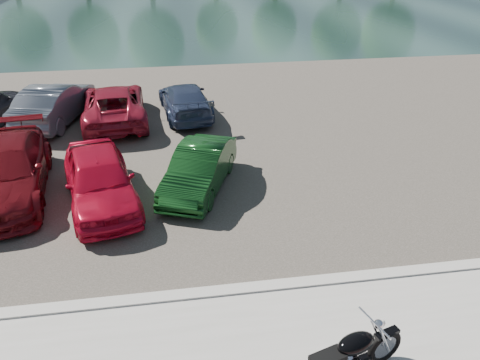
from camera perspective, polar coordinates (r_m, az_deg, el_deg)
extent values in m
cube|color=#A3A199|center=(9.88, 2.25, -13.08)|extent=(60.00, 0.30, 0.14)
cube|color=#3C3930|center=(17.60, -3.24, 6.38)|extent=(60.00, 18.00, 0.04)
cube|color=#1A302D|center=(45.75, -7.20, 19.93)|extent=(120.00, 40.00, 0.00)
torus|color=black|center=(8.65, 17.17, -18.82)|extent=(0.69, 0.31, 0.68)
cylinder|color=#B2B2B7|center=(8.65, 17.17, -18.82)|extent=(0.46, 0.19, 0.46)
cylinder|color=silver|center=(8.31, 17.19, -18.18)|extent=(0.33, 0.14, 0.63)
cylinder|color=silver|center=(8.40, 16.26, -17.36)|extent=(0.33, 0.14, 0.63)
cylinder|color=silver|center=(7.99, 16.05, -16.37)|extent=(0.25, 0.73, 0.04)
sphere|color=silver|center=(8.10, 16.53, -16.51)|extent=(0.20, 0.20, 0.16)
sphere|color=silver|center=(8.13, 16.92, -16.32)|extent=(0.14, 0.14, 0.11)
cube|color=black|center=(8.43, 17.48, -17.37)|extent=(0.47, 0.27, 0.06)
cylinder|color=silver|center=(8.11, 13.03, -19.95)|extent=(0.29, 0.24, 0.27)
cylinder|color=silver|center=(8.01, 11.83, -20.51)|extent=(0.29, 0.24, 0.27)
ellipsoid|color=black|center=(8.05, 13.94, -18.78)|extent=(0.76, 0.54, 0.32)
cube|color=black|center=(7.84, 10.66, -20.54)|extent=(0.61, 0.43, 0.10)
imported|color=maroon|center=(14.25, -26.61, 1.00)|extent=(2.66, 5.25, 1.46)
imported|color=#BA0C28|center=(12.88, -16.74, 0.08)|extent=(2.61, 4.50, 1.44)
imported|color=#0F3814|center=(13.15, -4.99, 1.36)|extent=(2.56, 3.96, 1.23)
imported|color=slate|center=(19.19, -21.65, 8.71)|extent=(2.56, 4.71, 1.47)
imported|color=maroon|center=(18.53, -15.11, 8.91)|extent=(2.72, 5.10, 1.36)
imported|color=#2B3754|center=(18.71, -6.73, 9.68)|extent=(2.20, 4.43, 1.24)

